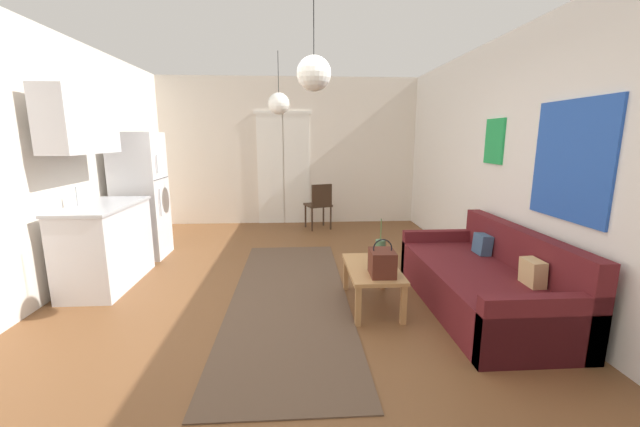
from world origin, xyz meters
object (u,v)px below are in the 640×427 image
(pendant_lamp_near, at_px, (314,74))
(pendant_lamp_far, at_px, (279,104))
(handbag, at_px, (382,263))
(refrigerator, at_px, (141,196))
(coffee_table, at_px, (372,272))
(bamboo_vase, at_px, (380,250))
(accent_chair, at_px, (319,203))
(couch, at_px, (487,283))

(pendant_lamp_near, relative_size, pendant_lamp_far, 0.91)
(handbag, xyz_separation_m, refrigerator, (-2.90, 2.01, 0.33))
(pendant_lamp_near, bearing_deg, coffee_table, 18.99)
(coffee_table, bearing_deg, bamboo_vase, 56.16)
(handbag, relative_size, accent_chair, 0.41)
(handbag, xyz_separation_m, pendant_lamp_near, (-0.62, 0.03, 1.63))
(accent_chair, bearing_deg, couch, 94.38)
(bamboo_vase, distance_m, accent_chair, 3.08)
(couch, xyz_separation_m, coffee_table, (-1.10, 0.13, 0.09))
(pendant_lamp_near, bearing_deg, accent_chair, 85.76)
(couch, xyz_separation_m, handbag, (-1.06, -0.11, 0.27))
(coffee_table, xyz_separation_m, accent_chair, (-0.32, 3.21, 0.13))
(couch, bearing_deg, bamboo_vase, 163.38)
(couch, distance_m, accent_chair, 3.64)
(bamboo_vase, bearing_deg, refrigerator, 151.52)
(pendant_lamp_far, bearing_deg, bamboo_vase, -56.40)
(bamboo_vase, relative_size, accent_chair, 0.53)
(couch, height_order, refrigerator, refrigerator)
(accent_chair, bearing_deg, handbag, 77.36)
(couch, height_order, pendant_lamp_near, pendant_lamp_near)
(couch, relative_size, coffee_table, 2.27)
(couch, bearing_deg, pendant_lamp_far, 137.24)
(couch, distance_m, coffee_table, 1.11)
(refrigerator, height_order, pendant_lamp_far, pendant_lamp_far)
(accent_chair, distance_m, pendant_lamp_near, 3.81)
(refrigerator, xyz_separation_m, pendant_lamp_near, (2.28, -1.98, 1.30))
(handbag, relative_size, pendant_lamp_near, 0.47)
(bamboo_vase, bearing_deg, pendant_lamp_far, 123.60)
(bamboo_vase, height_order, pendant_lamp_far, pendant_lamp_far)
(coffee_table, bearing_deg, refrigerator, 148.10)
(couch, xyz_separation_m, bamboo_vase, (-0.98, 0.29, 0.26))
(couch, xyz_separation_m, refrigerator, (-3.95, 1.90, 0.60))
(bamboo_vase, height_order, pendant_lamp_near, pendant_lamp_near)
(couch, bearing_deg, handbag, -174.30)
(refrigerator, bearing_deg, coffee_table, -31.90)
(pendant_lamp_near, xyz_separation_m, pendant_lamp_far, (-0.37, 1.96, -0.07))
(couch, distance_m, pendant_lamp_far, 3.33)
(bamboo_vase, distance_m, refrigerator, 3.40)
(couch, height_order, pendant_lamp_far, pendant_lamp_far)
(refrigerator, height_order, pendant_lamp_near, pendant_lamp_near)
(couch, height_order, coffee_table, couch)
(pendant_lamp_far, bearing_deg, refrigerator, 179.64)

